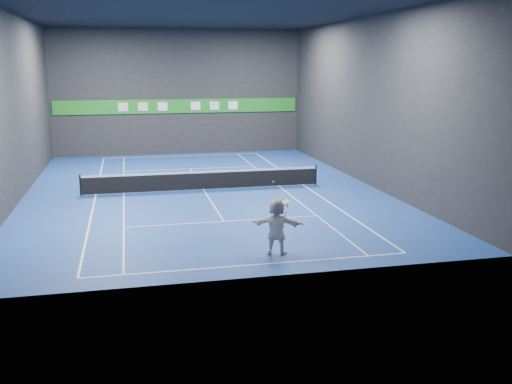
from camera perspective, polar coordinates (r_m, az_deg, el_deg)
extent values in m
plane|color=navy|center=(30.14, -5.26, 0.22)|extent=(26.00, 26.00, 0.00)
plane|color=black|center=(29.57, -5.62, 17.53)|extent=(26.00, 26.00, 0.00)
cube|color=#232426|center=(42.42, -7.75, 9.86)|extent=(18.00, 0.10, 9.00)
cube|color=#232426|center=(16.75, 0.37, 6.03)|extent=(18.00, 0.10, 9.00)
cube|color=#232426|center=(29.73, -23.07, 7.89)|extent=(0.10, 26.00, 9.00)
cube|color=#232426|center=(31.94, 10.99, 8.90)|extent=(0.10, 26.00, 9.00)
cube|color=white|center=(18.84, -0.42, -7.30)|extent=(10.98, 0.08, 0.01)
cube|color=white|center=(41.76, -7.43, 3.62)|extent=(10.98, 0.08, 0.01)
cube|color=white|center=(29.95, -15.73, -0.27)|extent=(0.08, 23.78, 0.01)
cube|color=white|center=(31.30, 4.75, 0.70)|extent=(0.08, 23.78, 0.01)
cube|color=white|center=(29.90, -13.09, -0.15)|extent=(0.06, 23.78, 0.01)
cube|color=white|center=(30.92, 2.31, 0.59)|extent=(0.06, 23.78, 0.01)
cube|color=white|center=(23.99, -3.23, -2.95)|extent=(8.23, 0.06, 0.01)
cube|color=white|center=(36.37, -6.60, 2.32)|extent=(8.23, 0.06, 0.01)
cube|color=white|center=(30.14, -5.26, 0.23)|extent=(0.06, 12.80, 0.01)
imported|color=silver|center=(19.66, 2.08, -3.47)|extent=(1.90, 1.21, 1.96)
sphere|color=#BCE225|center=(19.42, 1.74, 1.03)|extent=(0.07, 0.07, 0.07)
cylinder|color=black|center=(29.89, -17.14, 0.66)|extent=(0.10, 0.10, 1.07)
cylinder|color=black|center=(31.42, 6.00, 1.71)|extent=(0.10, 0.10, 1.07)
cube|color=black|center=(30.04, -5.28, 1.10)|extent=(12.40, 0.03, 0.86)
cube|color=white|center=(29.95, -5.30, 2.00)|extent=(12.40, 0.04, 0.10)
cube|color=#1D8621|center=(42.42, -7.70, 8.50)|extent=(17.64, 0.06, 1.00)
cube|color=silver|center=(42.19, -13.17, 8.27)|extent=(0.70, 0.04, 0.60)
cube|color=silver|center=(42.20, -11.25, 8.36)|extent=(0.70, 0.04, 0.60)
cube|color=white|center=(42.27, -9.33, 8.44)|extent=(0.70, 0.04, 0.60)
cube|color=white|center=(42.48, -6.06, 8.55)|extent=(0.70, 0.04, 0.60)
cube|color=white|center=(42.67, -4.18, 8.61)|extent=(0.70, 0.04, 0.60)
cube|color=white|center=(42.90, -2.31, 8.65)|extent=(0.70, 0.04, 0.60)
torus|color=red|center=(19.57, 2.83, -1.04)|extent=(0.38, 0.35, 0.20)
cylinder|color=#D9EC53|center=(19.57, 2.99, -0.94)|extent=(0.36, 0.35, 0.12)
cylinder|color=red|center=(19.63, 3.17, -1.45)|extent=(0.06, 0.12, 0.18)
cylinder|color=#DBC50B|center=(19.66, 2.97, -2.18)|extent=(0.06, 0.20, 0.23)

